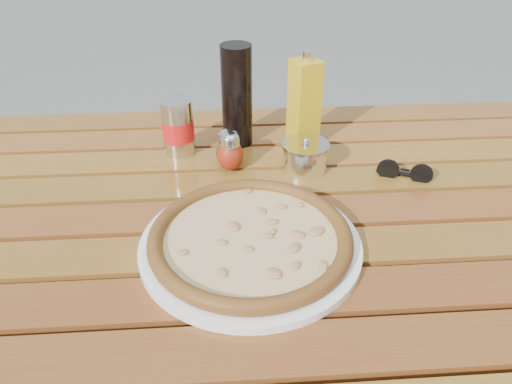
{
  "coord_description": "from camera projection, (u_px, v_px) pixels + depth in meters",
  "views": [
    {
      "loc": [
        -0.05,
        -0.73,
        1.28
      ],
      "look_at": [
        0.0,
        0.02,
        0.78
      ],
      "focal_mm": 35.0,
      "sensor_mm": 36.0,
      "label": 1
    }
  ],
  "objects": [
    {
      "name": "plate",
      "position": [
        250.0,
        245.0,
        0.81
      ],
      "size": [
        0.42,
        0.42,
        0.01
      ],
      "primitive_type": "cylinder",
      "rotation": [
        0.0,
        0.0,
        -0.19
      ],
      "color": "white",
      "rests_on": "table"
    },
    {
      "name": "oregano_shaker",
      "position": [
        229.0,
        149.0,
        1.02
      ],
      "size": [
        0.06,
        0.06,
        0.08
      ],
      "rotation": [
        0.0,
        0.0,
        -0.18
      ],
      "color": "#3C431B",
      "rests_on": "table"
    },
    {
      "name": "pepper_shaker",
      "position": [
        230.0,
        152.0,
        1.01
      ],
      "size": [
        0.06,
        0.06,
        0.08
      ],
      "rotation": [
        0.0,
        0.0,
        -0.2
      ],
      "color": "#A62A12",
      "rests_on": "table"
    },
    {
      "name": "table",
      "position": [
        257.0,
        245.0,
        0.94
      ],
      "size": [
        1.4,
        0.9,
        0.75
      ],
      "color": "#3C1F0D",
      "rests_on": "ground"
    },
    {
      "name": "parmesan_tin",
      "position": [
        305.0,
        156.0,
        1.01
      ],
      "size": [
        0.12,
        0.12,
        0.07
      ],
      "rotation": [
        0.0,
        0.0,
        0.36
      ],
      "color": "white",
      "rests_on": "table"
    },
    {
      "name": "olive_oil_cruet",
      "position": [
        304.0,
        103.0,
        1.07
      ],
      "size": [
        0.07,
        0.07,
        0.21
      ],
      "rotation": [
        0.0,
        0.0,
        0.38
      ],
      "color": "gold",
      "rests_on": "table"
    },
    {
      "name": "dark_bottle",
      "position": [
        237.0,
        96.0,
        1.06
      ],
      "size": [
        0.07,
        0.07,
        0.22
      ],
      "primitive_type": "cylinder",
      "rotation": [
        0.0,
        0.0,
        0.03
      ],
      "color": "black",
      "rests_on": "table"
    },
    {
      "name": "pizza",
      "position": [
        250.0,
        238.0,
        0.8
      ],
      "size": [
        0.39,
        0.39,
        0.03
      ],
      "rotation": [
        0.0,
        0.0,
        -0.2
      ],
      "color": "beige",
      "rests_on": "plate"
    },
    {
      "name": "soda_can",
      "position": [
        178.0,
        127.0,
        1.05
      ],
      "size": [
        0.07,
        0.07,
        0.12
      ],
      "rotation": [
        0.0,
        0.0,
        -0.01
      ],
      "color": "silver",
      "rests_on": "table"
    },
    {
      "name": "sunglasses",
      "position": [
        405.0,
        172.0,
        0.99
      ],
      "size": [
        0.11,
        0.05,
        0.04
      ],
      "rotation": [
        0.0,
        0.0,
        -0.36
      ],
      "color": "black",
      "rests_on": "table"
    }
  ]
}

